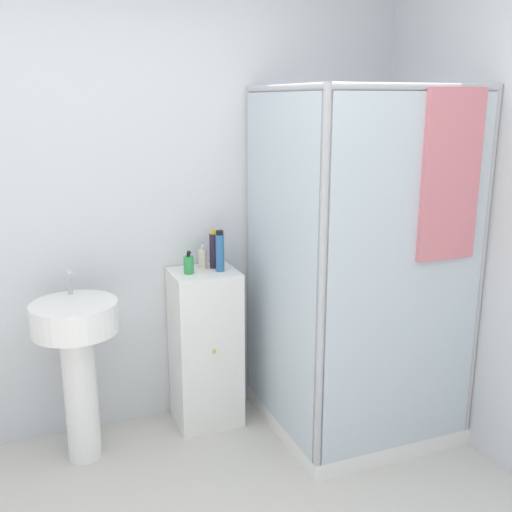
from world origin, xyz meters
TOP-DOWN VIEW (x-y plane):
  - wall_back at (0.00, 1.70)m, footprint 6.40×0.06m
  - shower_enclosure at (1.15, 1.12)m, footprint 0.94×0.97m
  - vanity_cabinet at (0.42, 1.51)m, footprint 0.36×0.34m
  - sink at (-0.29, 1.38)m, footprint 0.43×0.43m
  - soap_dispenser at (0.33, 1.49)m, footprint 0.05×0.06m
  - shampoo_bottle_tall_black at (0.49, 1.55)m, footprint 0.05×0.05m
  - shampoo_bottle_blue at (0.50, 1.47)m, footprint 0.05×0.05m
  - lotion_bottle_white at (0.43, 1.56)m, footprint 0.05×0.05m

SIDE VIEW (x-z plane):
  - vanity_cabinet at x=0.42m, z-range 0.00..0.91m
  - shower_enclosure at x=1.15m, z-range -0.45..1.44m
  - sink at x=-0.29m, z-range 0.11..1.09m
  - soap_dispenser at x=0.33m, z-range 0.89..1.02m
  - lotion_bottle_white at x=0.43m, z-range 0.89..1.03m
  - shampoo_bottle_tall_black at x=0.49m, z-range 0.90..1.12m
  - shampoo_bottle_blue at x=0.50m, z-range 0.90..1.13m
  - wall_back at x=0.00m, z-range 0.00..2.50m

